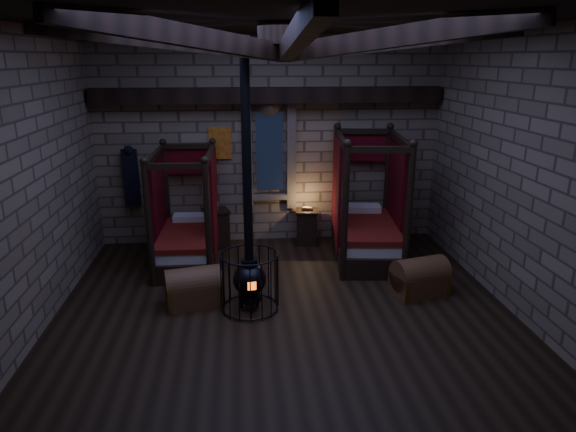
{
  "coord_description": "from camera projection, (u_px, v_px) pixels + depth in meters",
  "views": [
    {
      "loc": [
        -0.64,
        -6.98,
        3.77
      ],
      "look_at": [
        0.1,
        0.6,
        1.4
      ],
      "focal_mm": 32.0,
      "sensor_mm": 36.0,
      "label": 1
    }
  ],
  "objects": [
    {
      "name": "room",
      "position": [
        284.0,
        59.0,
        6.79
      ],
      "size": [
        7.02,
        7.02,
        4.29
      ],
      "color": "black",
      "rests_on": "ground"
    },
    {
      "name": "bed_left",
      "position": [
        188.0,
        236.0,
        9.73
      ],
      "size": [
        1.12,
        2.07,
        2.13
      ],
      "rotation": [
        0.0,
        0.0,
        -0.02
      ],
      "color": "black",
      "rests_on": "ground"
    },
    {
      "name": "bed_right",
      "position": [
        366.0,
        227.0,
        10.02
      ],
      "size": [
        1.45,
        2.39,
        2.37
      ],
      "rotation": [
        0.0,
        0.0,
        -0.11
      ],
      "color": "black",
      "rests_on": "ground"
    },
    {
      "name": "trunk_left",
      "position": [
        194.0,
        288.0,
        8.1
      ],
      "size": [
        0.95,
        0.71,
        0.63
      ],
      "rotation": [
        0.0,
        0.0,
        0.21
      ],
      "color": "brown",
      "rests_on": "ground"
    },
    {
      "name": "trunk_right",
      "position": [
        420.0,
        278.0,
        8.47
      ],
      "size": [
        0.98,
        0.75,
        0.64
      ],
      "rotation": [
        0.0,
        0.0,
        0.25
      ],
      "color": "brown",
      "rests_on": "ground"
    },
    {
      "name": "nightstand_left",
      "position": [
        217.0,
        228.0,
        10.52
      ],
      "size": [
        0.61,
        0.59,
        0.98
      ],
      "rotation": [
        0.0,
        0.0,
        0.26
      ],
      "color": "black",
      "rests_on": "ground"
    },
    {
      "name": "nightstand_right",
      "position": [
        307.0,
        227.0,
        10.73
      ],
      "size": [
        0.51,
        0.49,
        0.8
      ],
      "rotation": [
        0.0,
        0.0,
        -0.14
      ],
      "color": "black",
      "rests_on": "ground"
    },
    {
      "name": "stove",
      "position": [
        250.0,
        274.0,
        7.85
      ],
      "size": [
        0.9,
        0.9,
        4.05
      ],
      "rotation": [
        0.0,
        0.0,
        0.12
      ],
      "color": "black",
      "rests_on": "ground"
    }
  ]
}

